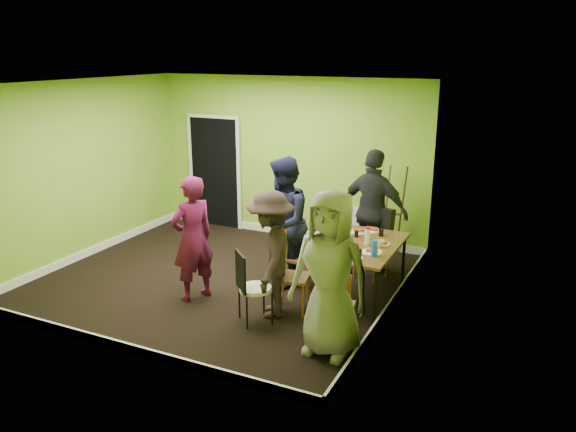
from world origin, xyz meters
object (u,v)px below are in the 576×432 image
Objects in this scene: chair_left_near at (286,270)px; person_left_near at (271,254)px; orange_bottle at (368,237)px; person_front_end at (330,274)px; person_left_far at (283,222)px; chair_bentwood at (250,284)px; person_back_end at (373,212)px; person_standing at (193,239)px; blue_bottle at (374,248)px; dining_table at (363,248)px; chair_left_far at (299,252)px; easel at (388,211)px; thermos at (367,237)px; chair_front_end at (336,302)px; chair_back_end at (378,228)px.

chair_left_near is 0.61× the size of person_left_near.
orange_bottle is 1.78m from person_front_end.
person_left_far reaches higher than person_left_near.
person_back_end is at bearing 113.39° from chair_bentwood.
person_standing is (-1.27, -0.20, 0.29)m from chair_left_near.
orange_bottle is at bearing 97.61° from person_front_end.
person_left_far is at bearing 167.86° from blue_bottle.
person_back_end is at bearing 107.65° from blue_bottle.
person_back_end reaches higher than dining_table.
person_standing is (-2.28, -0.63, -0.01)m from blue_bottle.
person_left_far reaches higher than chair_left_far.
person_left_far is 0.96m from person_left_near.
chair_left_near is 1.32m from person_standing.
dining_table is at bearing 109.41° from person_back_end.
easel is 1.66m from thermos.
chair_bentwood is at bearing 4.34° from chair_left_far.
blue_bottle is (0.14, 0.95, 0.35)m from chair_front_end.
person_left_far reaches higher than easel.
person_left_far is (-1.09, -0.94, 0.20)m from chair_back_end.
chair_bentwood is (-0.94, -2.17, -0.21)m from chair_back_end.
person_standing is at bearing -40.79° from chair_left_far.
person_front_end is (0.99, -0.56, 0.12)m from person_left_near.
person_back_end is (-0.21, 0.95, 0.07)m from thermos.
person_standing is 0.92× the size of person_left_far.
chair_back_end is 0.86m from thermos.
blue_bottle is 2.36m from person_standing.
chair_bentwood is 4.33× the size of blue_bottle.
chair_left_near is 0.91m from person_left_far.
person_back_end is at bearing 99.73° from person_front_end.
chair_back_end reaches higher than chair_left_far.
chair_back_end is 2.37m from chair_bentwood.
orange_bottle is 0.04× the size of person_left_far.
person_left_near is (0.13, 0.31, 0.30)m from chair_bentwood.
dining_table is at bearing 125.43° from blue_bottle.
person_standing is at bearing -152.64° from chair_bentwood.
person_front_end is (0.14, -1.77, 0.14)m from orange_bottle.
person_left_near reaches higher than easel.
chair_back_end is (0.86, 0.90, 0.21)m from chair_left_far.
person_left_far is at bearing 176.23° from person_left_near.
blue_bottle is at bearing -61.18° from thermos.
blue_bottle is (0.22, -0.40, -0.00)m from thermos.
chair_bentwood is 1.22m from person_front_end.
person_back_end is (1.85, 1.97, 0.08)m from person_standing.
chair_front_end is 0.55× the size of person_left_near.
dining_table is at bearing 107.09° from chair_back_end.
chair_bentwood is at bearing 170.98° from person_front_end.
chair_left_near reaches higher than chair_front_end.
person_left_near is (-0.86, -1.21, 0.02)m from orange_bottle.
blue_bottle is (0.32, -1.24, 0.14)m from chair_back_end.
person_left_far is 0.99× the size of person_back_end.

